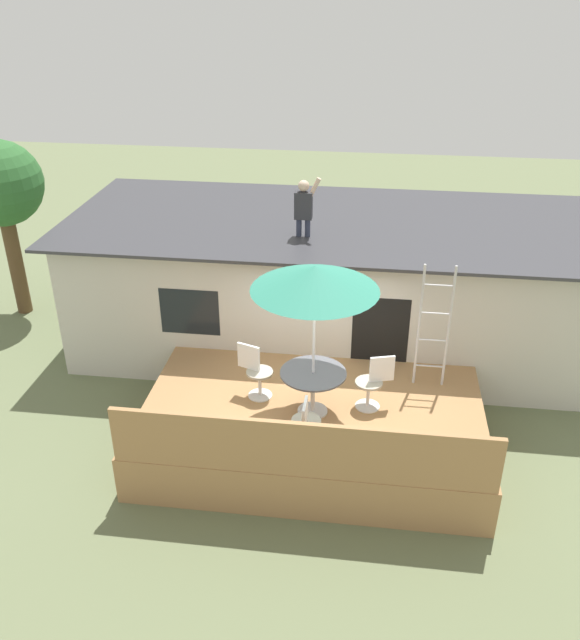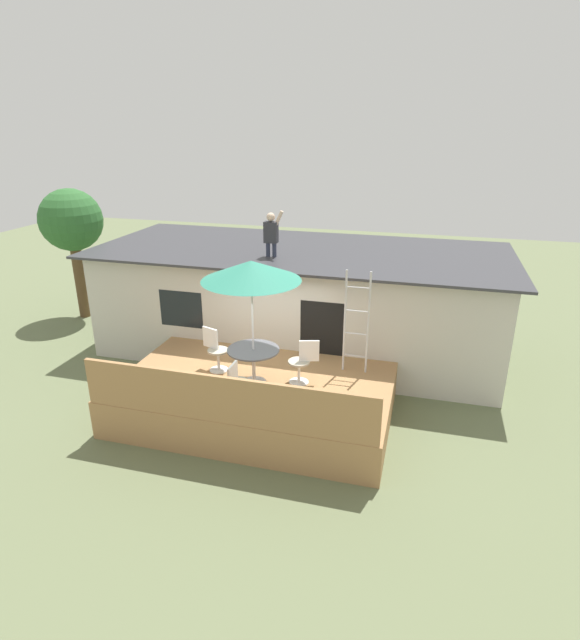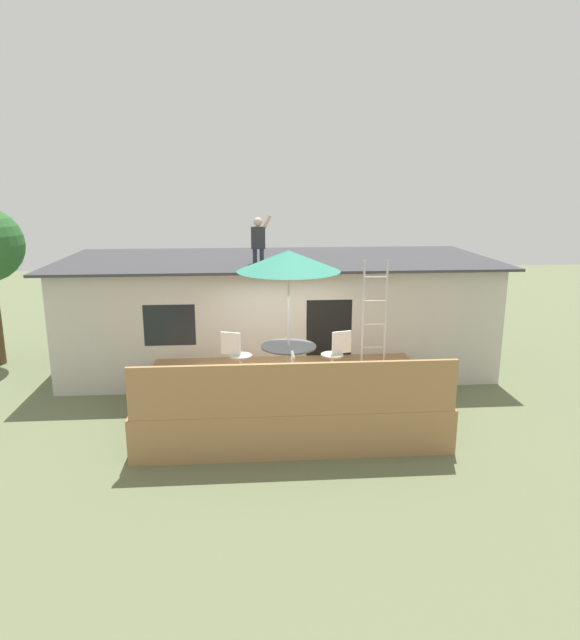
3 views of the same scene
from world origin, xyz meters
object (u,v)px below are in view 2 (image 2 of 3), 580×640
object	(u,v)px
patio_table	(253,356)
step_ladder	(356,323)
patio_chair_left	(215,350)
patio_chair_near	(236,385)
patio_chair_right	(303,362)
backyard_tree	(71,222)
patio_umbrella	(251,271)
person_figure	(271,231)

from	to	relation	value
patio_table	step_ladder	world-z (taller)	step_ladder
patio_chair_left	patio_chair_near	size ratio (longest dim) A/B	1.00
patio_chair_left	patio_chair_near	xyz separation A→B (m)	(0.97, -1.32, 0.00)
patio_chair_left	patio_chair_near	bearing A→B (deg)	-33.63
patio_chair_right	backyard_tree	xyz separation A→B (m)	(-8.08, 3.93, 1.71)
patio_table	backyard_tree	size ratio (longest dim) A/B	0.26
step_ladder	backyard_tree	bearing A→B (deg)	160.81
patio_umbrella	person_figure	bearing A→B (deg)	99.67
person_figure	patio_table	bearing A→B (deg)	-80.33
step_ladder	patio_chair_right	bearing A→B (deg)	-139.43
patio_chair_left	patio_chair_right	xyz separation A→B (m)	(1.91, -0.08, 0.00)
patio_chair_right	patio_table	bearing A→B (deg)	0.00
patio_table	patio_chair_left	distance (m)	1.05
patio_table	patio_chair_right	world-z (taller)	patio_chair_right
step_ladder	patio_chair_right	world-z (taller)	step_ladder
patio_chair_right	patio_chair_near	world-z (taller)	same
step_ladder	person_figure	world-z (taller)	person_figure
patio_umbrella	person_figure	distance (m)	2.84
patio_chair_right	patio_chair_left	bearing A→B (deg)	-18.74
patio_chair_left	backyard_tree	size ratio (longest dim) A/B	0.23
patio_chair_left	patio_chair_right	size ratio (longest dim) A/B	1.00
step_ladder	person_figure	bearing A→B (deg)	143.63
patio_table	patio_chair_left	xyz separation A→B (m)	(-0.98, 0.36, -0.13)
patio_umbrella	person_figure	size ratio (longest dim) A/B	2.29
patio_chair_right	patio_chair_near	distance (m)	1.56
patio_umbrella	patio_chair_left	bearing A→B (deg)	159.99
patio_umbrella	patio_chair_near	size ratio (longest dim) A/B	2.76
patio_umbrella	backyard_tree	size ratio (longest dim) A/B	0.64
step_ladder	person_figure	size ratio (longest dim) A/B	1.98
patio_chair_right	backyard_tree	world-z (taller)	backyard_tree
patio_table	patio_chair_near	xyz separation A→B (m)	(-0.01, -0.96, -0.13)
patio_umbrella	step_ladder	distance (m)	2.49
patio_chair_right	patio_chair_near	xyz separation A→B (m)	(-0.95, -1.24, 0.00)
patio_chair_right	step_ladder	bearing A→B (deg)	-155.77
backyard_tree	patio_chair_near	bearing A→B (deg)	-35.93
patio_chair_near	step_ladder	bearing A→B (deg)	-42.30
person_figure	patio_chair_right	distance (m)	3.55
patio_chair_right	patio_chair_near	bearing A→B (deg)	36.24
patio_chair_left	backyard_tree	distance (m)	7.47
step_ladder	patio_chair_near	size ratio (longest dim) A/B	2.39
person_figure	patio_chair_right	size ratio (longest dim) A/B	1.21
backyard_tree	patio_umbrella	bearing A→B (deg)	-30.51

